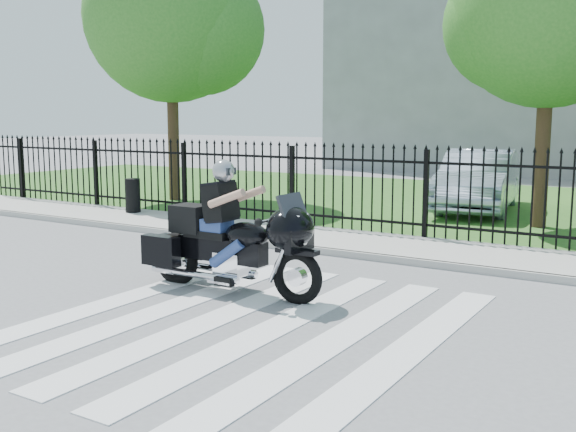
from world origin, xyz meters
The scene contains 12 objects.
ground centered at (0.00, 0.00, 0.00)m, with size 120.00×120.00×0.00m, color slate.
crosswalk centered at (0.00, 0.00, 0.01)m, with size 5.00×5.50×0.01m, color silver, non-canonical shape.
sidewalk centered at (0.00, 5.00, 0.06)m, with size 40.00×2.00×0.12m, color #ADAAA3.
curb centered at (0.00, 4.00, 0.06)m, with size 40.00×0.12×0.12m, color #ADAAA3.
grass_strip centered at (0.00, 12.00, 0.01)m, with size 40.00×12.00×0.02m, color #28591E.
iron_fence centered at (0.00, 6.00, 0.90)m, with size 26.00×0.04×1.80m.
tree_left centered at (-8.50, 8.50, 5.17)m, with size 4.80×4.80×7.58m.
tree_mid centered at (1.50, 9.00, 4.67)m, with size 4.20×4.20×6.78m.
building_tall centered at (-3.00, 26.00, 6.00)m, with size 15.00×10.00×12.00m, color #92949B.
motorcycle_rider centered at (-1.05, 1.09, 0.77)m, with size 2.84×0.84×1.88m.
parked_car centered at (-0.38, 10.84, 0.80)m, with size 1.64×4.71×1.55m, color #9CACC4.
litter_bin centered at (-7.18, 5.48, 0.53)m, with size 0.36×0.36×0.81m, color black.
Camera 1 is at (4.47, -6.28, 2.44)m, focal length 42.00 mm.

